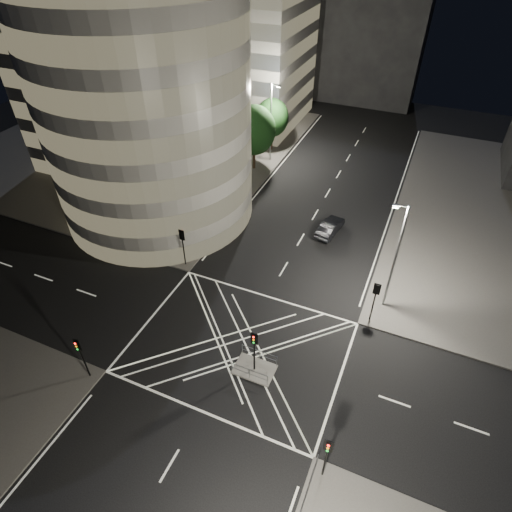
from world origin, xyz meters
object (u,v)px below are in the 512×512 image
at_px(street_lamp_left_far, 271,121).
at_px(traffic_signal_island, 254,345).
at_px(traffic_signal_fr, 375,295).
at_px(sedan, 330,227).
at_px(street_lamp_left_near, 202,188).
at_px(traffic_signal_nl, 80,351).
at_px(street_lamp_right_far, 395,255).
at_px(central_island, 254,369).
at_px(traffic_signal_nr, 327,452).
at_px(traffic_signal_fl, 183,241).

bearing_deg(street_lamp_left_far, traffic_signal_island, -70.05).
distance_m(traffic_signal_fr, sedan, 12.51).
relative_size(traffic_signal_island, street_lamp_left_near, 0.40).
bearing_deg(traffic_signal_island, sedan, 88.85).
bearing_deg(traffic_signal_island, traffic_signal_nl, -153.86).
relative_size(traffic_signal_fr, street_lamp_left_far, 0.40).
relative_size(traffic_signal_nl, street_lamp_right_far, 0.40).
relative_size(central_island, sedan, 0.67).
distance_m(traffic_signal_nr, street_lamp_left_near, 26.32).
bearing_deg(traffic_signal_fl, sedan, 43.26).
xyz_separation_m(traffic_signal_island, sedan, (0.38, 18.82, -2.18)).
distance_m(central_island, traffic_signal_nr, 9.08).
bearing_deg(street_lamp_left_far, traffic_signal_nl, -89.01).
relative_size(street_lamp_left_near, street_lamp_left_far, 1.00).
height_order(traffic_signal_fl, street_lamp_right_far, street_lamp_right_far).
xyz_separation_m(central_island, street_lamp_left_near, (-11.44, 13.50, 5.47)).
relative_size(traffic_signal_island, sedan, 0.90).
bearing_deg(street_lamp_left_far, sedan, -47.04).
height_order(traffic_signal_fl, traffic_signal_fr, same).
xyz_separation_m(traffic_signal_nl, street_lamp_left_far, (-0.64, 36.80, 2.63)).
xyz_separation_m(traffic_signal_nr, sedan, (-6.42, 24.12, -2.18)).
bearing_deg(street_lamp_right_far, central_island, -125.30).
bearing_deg(traffic_signal_fr, street_lamp_left_far, 128.17).
distance_m(street_lamp_left_far, sedan, 17.99).
bearing_deg(traffic_signal_fr, traffic_signal_nl, -142.31).
relative_size(traffic_signal_nr, street_lamp_left_far, 0.40).
xyz_separation_m(traffic_signal_fr, sedan, (-6.42, 10.52, -2.18)).
distance_m(traffic_signal_nr, traffic_signal_island, 8.62).
bearing_deg(traffic_signal_fl, traffic_signal_fr, 0.00).
height_order(central_island, traffic_signal_fr, traffic_signal_fr).
bearing_deg(street_lamp_left_near, traffic_signal_fr, -15.92).
distance_m(traffic_signal_nl, sedan, 26.67).
bearing_deg(central_island, traffic_signal_fr, 50.67).
distance_m(street_lamp_right_far, sedan, 11.92).
distance_m(street_lamp_left_far, street_lamp_right_far, 28.23).
xyz_separation_m(traffic_signal_island, street_lamp_left_near, (-11.44, 13.50, 2.63)).
bearing_deg(traffic_signal_island, traffic_signal_nr, -37.93).
bearing_deg(sedan, street_lamp_right_far, 138.93).
bearing_deg(traffic_signal_nr, street_lamp_right_far, 87.70).
bearing_deg(traffic_signal_island, traffic_signal_fl, 142.46).
height_order(traffic_signal_fr, street_lamp_left_far, street_lamp_left_far).
xyz_separation_m(traffic_signal_nl, traffic_signal_nr, (17.60, 0.00, 0.00)).
bearing_deg(street_lamp_right_far, street_lamp_left_far, 131.94).
distance_m(central_island, traffic_signal_fl, 13.91).
bearing_deg(street_lamp_right_far, traffic_signal_nl, -139.09).
height_order(traffic_signal_nl, street_lamp_right_far, street_lamp_right_far).
xyz_separation_m(central_island, traffic_signal_island, (0.00, 0.00, 2.84)).
xyz_separation_m(traffic_signal_fl, traffic_signal_island, (10.80, -8.30, 0.00)).
bearing_deg(street_lamp_right_far, sedan, 130.32).
bearing_deg(street_lamp_right_far, traffic_signal_nr, -92.30).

